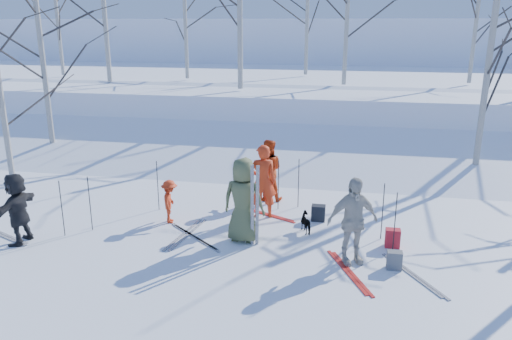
% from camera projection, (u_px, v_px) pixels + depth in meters
% --- Properties ---
extents(ground, '(120.00, 120.00, 0.00)m').
position_uv_depth(ground, '(243.00, 244.00, 11.18)').
color(ground, white).
rests_on(ground, ground).
extents(snow_ramp, '(70.00, 9.49, 4.12)m').
position_uv_depth(snow_ramp, '(285.00, 158.00, 17.72)').
color(snow_ramp, white).
rests_on(snow_ramp, ground).
extents(snow_plateau, '(70.00, 18.00, 2.20)m').
position_uv_depth(snow_plateau, '(311.00, 95.00, 26.89)').
color(snow_plateau, white).
rests_on(snow_plateau, ground).
extents(far_hill, '(90.00, 30.00, 6.00)m').
position_uv_depth(far_hill, '(331.00, 53.00, 46.36)').
color(far_hill, white).
rests_on(far_hill, ground).
extents(skier_olive_center, '(1.01, 0.71, 1.94)m').
position_uv_depth(skier_olive_center, '(243.00, 200.00, 11.10)').
color(skier_olive_center, '#4A5332').
rests_on(skier_olive_center, ground).
extents(skier_red_north, '(0.78, 0.61, 1.90)m').
position_uv_depth(skier_red_north, '(263.00, 181.00, 12.50)').
color(skier_red_north, red).
rests_on(skier_red_north, ground).
extents(skier_redor_behind, '(0.87, 0.70, 1.72)m').
position_uv_depth(skier_redor_behind, '(268.00, 170.00, 13.75)').
color(skier_redor_behind, '#C3370F').
rests_on(skier_redor_behind, ground).
extents(skier_red_seated, '(0.57, 0.78, 1.09)m').
position_uv_depth(skier_red_seated, '(170.00, 201.00, 12.27)').
color(skier_red_seated, red).
rests_on(skier_red_seated, ground).
extents(skier_cream_east, '(1.17, 0.85, 1.84)m').
position_uv_depth(skier_cream_east, '(352.00, 221.00, 10.08)').
color(skier_cream_east, beige).
rests_on(skier_cream_east, ground).
extents(skier_grey_west, '(0.51, 1.52, 1.63)m').
position_uv_depth(skier_grey_west, '(17.00, 208.00, 11.06)').
color(skier_grey_west, black).
rests_on(skier_grey_west, ground).
extents(dog, '(0.50, 0.61, 0.47)m').
position_uv_depth(dog, '(307.00, 223.00, 11.77)').
color(dog, black).
rests_on(dog, ground).
extents(upright_ski_left, '(0.10, 0.17, 1.90)m').
position_uv_depth(upright_ski_left, '(252.00, 206.00, 10.84)').
color(upright_ski_left, silver).
rests_on(upright_ski_left, ground).
extents(upright_ski_right, '(0.13, 0.23, 1.89)m').
position_uv_depth(upright_ski_right, '(257.00, 206.00, 10.81)').
color(upright_ski_right, silver).
rests_on(upright_ski_right, ground).
extents(ski_pair_a, '(1.87, 2.08, 0.02)m').
position_uv_depth(ski_pair_a, '(413.00, 275.00, 9.79)').
color(ski_pair_a, silver).
rests_on(ski_pair_a, ground).
extents(ski_pair_b, '(1.64, 2.05, 0.02)m').
position_uv_depth(ski_pair_b, '(349.00, 272.00, 9.91)').
color(ski_pair_b, red).
rests_on(ski_pair_b, ground).
extents(ski_pair_c, '(0.73, 1.96, 0.02)m').
position_uv_depth(ski_pair_c, '(186.00, 234.00, 11.67)').
color(ski_pair_c, silver).
rests_on(ski_pair_c, ground).
extents(ski_pair_d, '(1.57, 2.04, 0.02)m').
position_uv_depth(ski_pair_d, '(3.00, 235.00, 11.64)').
color(ski_pair_d, silver).
rests_on(ski_pair_d, ground).
extents(ski_pair_e, '(1.72, 2.06, 0.02)m').
position_uv_depth(ski_pair_e, '(264.00, 213.00, 12.95)').
color(ski_pair_e, red).
rests_on(ski_pair_e, ground).
extents(ski_pair_f, '(2.07, 2.10, 0.02)m').
position_uv_depth(ski_pair_f, '(195.00, 237.00, 11.53)').
color(ski_pair_f, silver).
rests_on(ski_pair_f, ground).
extents(ski_pole_a, '(0.02, 0.02, 1.34)m').
position_uv_depth(ski_pole_a, '(278.00, 185.00, 13.09)').
color(ski_pole_a, black).
rests_on(ski_pole_a, ground).
extents(ski_pole_b, '(0.02, 0.02, 1.34)m').
position_uv_depth(ski_pole_b, '(395.00, 222.00, 10.67)').
color(ski_pole_b, black).
rests_on(ski_pole_b, ground).
extents(ski_pole_c, '(0.02, 0.02, 1.34)m').
position_uv_depth(ski_pole_c, '(383.00, 212.00, 11.26)').
color(ski_pole_c, black).
rests_on(ski_pole_c, ground).
extents(ski_pole_d, '(0.02, 0.02, 1.34)m').
position_uv_depth(ski_pole_d, '(298.00, 183.00, 13.24)').
color(ski_pole_d, black).
rests_on(ski_pole_d, ground).
extents(ski_pole_e, '(0.02, 0.02, 1.34)m').
position_uv_depth(ski_pole_e, '(90.00, 204.00, 11.75)').
color(ski_pole_e, black).
rests_on(ski_pole_e, ground).
extents(ski_pole_f, '(0.02, 0.02, 1.34)m').
position_uv_depth(ski_pole_f, '(62.00, 209.00, 11.45)').
color(ski_pole_f, black).
rests_on(ski_pole_f, ground).
extents(ski_pole_g, '(0.02, 0.02, 1.34)m').
position_uv_depth(ski_pole_g, '(158.00, 186.00, 13.05)').
color(ski_pole_g, black).
rests_on(ski_pole_g, ground).
extents(backpack_red, '(0.32, 0.22, 0.42)m').
position_uv_depth(backpack_red, '(393.00, 238.00, 10.99)').
color(backpack_red, '#AD1A25').
rests_on(backpack_red, ground).
extents(backpack_grey, '(0.30, 0.20, 0.38)m').
position_uv_depth(backpack_grey, '(394.00, 260.00, 10.01)').
color(backpack_grey, '#54565B').
rests_on(backpack_grey, ground).
extents(backpack_dark, '(0.34, 0.24, 0.40)m').
position_uv_depth(backpack_dark, '(318.00, 213.00, 12.46)').
color(backpack_dark, black).
rests_on(backpack_dark, ground).
extents(birch_plateau_a, '(3.98, 3.98, 4.83)m').
position_uv_depth(birch_plateau_a, '(58.00, 26.00, 24.63)').
color(birch_plateau_a, silver).
rests_on(birch_plateau_a, snow_plateau).
extents(birch_plateau_c, '(5.31, 5.31, 6.73)m').
position_uv_depth(birch_plateau_c, '(104.00, 3.00, 21.66)').
color(birch_plateau_c, silver).
rests_on(birch_plateau_c, snow_plateau).
extents(birch_plateau_d, '(4.46, 4.46, 5.52)m').
position_uv_depth(birch_plateau_d, '(347.00, 18.00, 20.73)').
color(birch_plateau_d, silver).
rests_on(birch_plateau_d, snow_plateau).
extents(birch_plateau_e, '(5.26, 5.26, 6.66)m').
position_uv_depth(birch_plateau_e, '(240.00, 2.00, 19.23)').
color(birch_plateau_e, silver).
rests_on(birch_plateau_e, snow_plateau).
extents(birch_plateau_f, '(3.77, 3.77, 4.54)m').
position_uv_depth(birch_plateau_f, '(475.00, 30.00, 21.40)').
color(birch_plateau_f, silver).
rests_on(birch_plateau_f, snow_plateau).
extents(birch_plateau_g, '(4.24, 4.24, 5.20)m').
position_uv_depth(birch_plateau_g, '(307.00, 22.00, 24.92)').
color(birch_plateau_g, silver).
rests_on(birch_plateau_g, snow_plateau).
extents(birch_plateau_h, '(3.80, 3.80, 4.57)m').
position_uv_depth(birch_plateau_h, '(186.00, 29.00, 23.22)').
color(birch_plateau_h, silver).
rests_on(birch_plateau_h, snow_plateau).
extents(birch_edge_a, '(4.15, 4.15, 5.08)m').
position_uv_depth(birch_edge_a, '(1.00, 101.00, 14.70)').
color(birch_edge_a, silver).
rests_on(birch_edge_a, ground).
extents(birch_edge_d, '(4.83, 4.83, 6.04)m').
position_uv_depth(birch_edge_d, '(44.00, 74.00, 17.50)').
color(birch_edge_d, silver).
rests_on(birch_edge_d, ground).
extents(birch_edge_e, '(4.47, 4.47, 5.53)m').
position_uv_depth(birch_edge_e, '(485.00, 93.00, 14.85)').
color(birch_edge_e, silver).
rests_on(birch_edge_e, ground).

